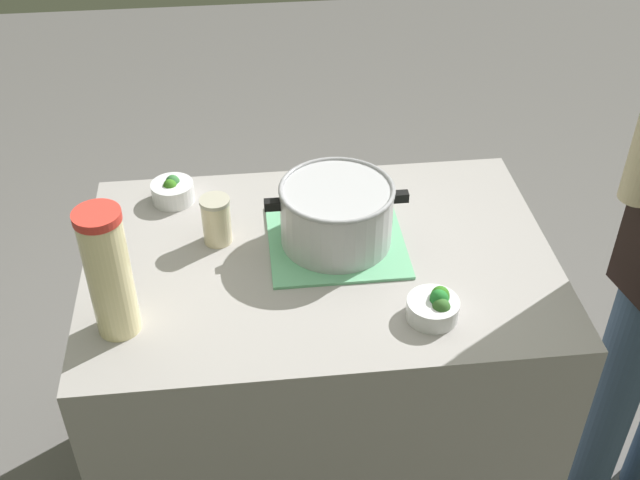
{
  "coord_description": "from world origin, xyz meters",
  "views": [
    {
      "loc": [
        -0.17,
        -1.49,
        2.12
      ],
      "look_at": [
        0.0,
        0.0,
        0.95
      ],
      "focal_mm": 44.14,
      "sensor_mm": 36.0,
      "label": 1
    }
  ],
  "objects_px": {
    "lemonade_pitcher": "(109,273)",
    "broccoli_bowl_center": "(435,307)",
    "cooking_pot": "(337,213)",
    "broccoli_bowl_front": "(173,191)",
    "mason_jar": "(216,220)"
  },
  "relations": [
    {
      "from": "lemonade_pitcher",
      "to": "broccoli_bowl_front",
      "type": "relative_size",
      "value": 2.75
    },
    {
      "from": "lemonade_pitcher",
      "to": "broccoli_bowl_center",
      "type": "xyz_separation_m",
      "value": [
        0.69,
        -0.04,
        -0.13
      ]
    },
    {
      "from": "cooking_pot",
      "to": "broccoli_bowl_center",
      "type": "bearing_deg",
      "value": -58.1
    },
    {
      "from": "mason_jar",
      "to": "broccoli_bowl_center",
      "type": "height_order",
      "value": "mason_jar"
    },
    {
      "from": "cooking_pot",
      "to": "broccoli_bowl_front",
      "type": "xyz_separation_m",
      "value": [
        -0.41,
        0.23,
        -0.06
      ]
    },
    {
      "from": "broccoli_bowl_front",
      "to": "mason_jar",
      "type": "bearing_deg",
      "value": -58.43
    },
    {
      "from": "mason_jar",
      "to": "broccoli_bowl_front",
      "type": "xyz_separation_m",
      "value": [
        -0.12,
        0.19,
        -0.03
      ]
    },
    {
      "from": "lemonade_pitcher",
      "to": "mason_jar",
      "type": "height_order",
      "value": "lemonade_pitcher"
    },
    {
      "from": "cooking_pot",
      "to": "broccoli_bowl_front",
      "type": "bearing_deg",
      "value": 150.8
    },
    {
      "from": "cooking_pot",
      "to": "mason_jar",
      "type": "height_order",
      "value": "cooking_pot"
    },
    {
      "from": "cooking_pot",
      "to": "broccoli_bowl_center",
      "type": "distance_m",
      "value": 0.35
    },
    {
      "from": "cooking_pot",
      "to": "mason_jar",
      "type": "bearing_deg",
      "value": 172.51
    },
    {
      "from": "mason_jar",
      "to": "broccoli_bowl_front",
      "type": "relative_size",
      "value": 1.11
    },
    {
      "from": "cooking_pot",
      "to": "broccoli_bowl_center",
      "type": "xyz_separation_m",
      "value": [
        0.18,
        -0.29,
        -0.06
      ]
    },
    {
      "from": "cooking_pot",
      "to": "broccoli_bowl_front",
      "type": "relative_size",
      "value": 3.09
    }
  ]
}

